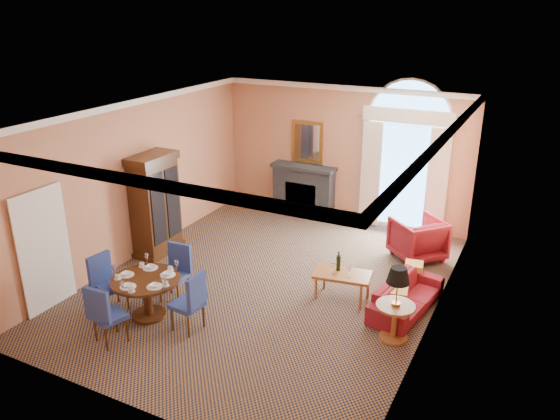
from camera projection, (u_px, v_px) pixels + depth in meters
The scene contains 12 objects.
ground at pixel (268, 283), 10.24m from camera, with size 7.50×7.50×0.00m, color #131D3D.
room_envelope at pixel (283, 145), 9.91m from camera, with size 6.04×7.52×3.45m.
armoire at pixel (155, 206), 11.19m from camera, with size 0.61×1.08×2.11m.
dining_table at pixel (147, 288), 8.97m from camera, with size 1.14×1.14×0.91m.
dining_chair_north at pixel (177, 268), 9.57m from camera, with size 0.50×0.50×1.01m.
dining_chair_south at pixel (104, 312), 8.21m from camera, with size 0.57×0.57×1.01m.
dining_chair_east at pixel (192, 299), 8.57m from camera, with size 0.50×0.50×1.01m.
dining_chair_west at pixel (106, 278), 9.20m from camera, with size 0.57×0.57×1.01m.
sofa at pixel (407, 296), 9.28m from camera, with size 1.76×0.69×0.51m, color maroon.
armchair at pixel (418, 239), 11.10m from camera, with size 0.92×0.95×0.86m, color maroon.
coffee_table at pixel (342, 275), 9.55m from camera, with size 1.06×0.69×0.87m.
side_table at pixel (397, 295), 8.28m from camera, with size 0.60×0.60×1.21m.
Camera 1 is at (4.31, -7.99, 4.94)m, focal length 35.00 mm.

